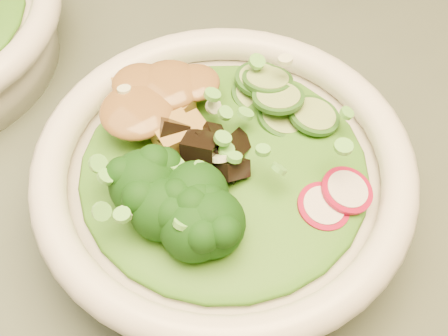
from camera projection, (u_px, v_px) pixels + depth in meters
dining_table at (360, 135)px, 0.67m from camera, size 1.20×0.80×0.75m
salad_bowl at (224, 184)px, 0.45m from camera, size 0.27×0.27×0.07m
lettuce_bed at (224, 167)px, 0.44m from camera, size 0.20×0.20×0.02m
broccoli_florets at (168, 220)px, 0.39m from camera, size 0.10×0.09×0.04m
radish_slices at (308, 210)px, 0.41m from camera, size 0.12×0.07×0.02m
cucumber_slices at (278, 100)px, 0.46m from camera, size 0.09×0.09×0.04m
mushroom_heap at (210, 147)px, 0.43m from camera, size 0.09×0.09×0.04m
tofu_cubes at (155, 113)px, 0.45m from camera, size 0.10×0.08×0.04m
peanut_sauce at (153, 101)px, 0.44m from camera, size 0.07×0.06×0.02m
scallion_garnish at (224, 147)px, 0.42m from camera, size 0.19×0.19×0.02m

